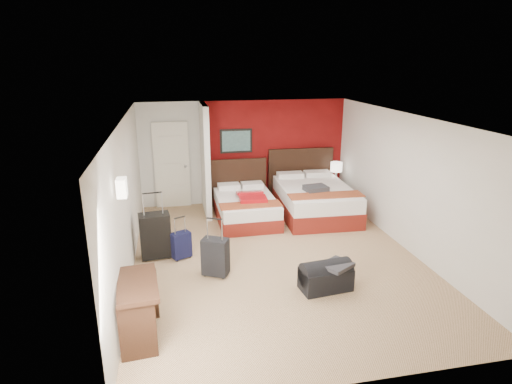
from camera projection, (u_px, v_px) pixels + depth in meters
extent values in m
plane|color=tan|center=(275.00, 257.00, 7.75)|extent=(6.50, 6.50, 0.00)
cube|color=silver|center=(244.00, 152.00, 10.42)|extent=(5.00, 0.04, 2.50)
cube|color=silver|center=(127.00, 200.00, 6.91)|extent=(0.04, 6.50, 2.50)
cube|color=black|center=(236.00, 141.00, 10.24)|extent=(0.78, 0.03, 0.58)
cube|color=white|center=(122.00, 188.00, 5.33)|extent=(0.12, 0.20, 0.24)
cube|color=maroon|center=(274.00, 151.00, 10.54)|extent=(3.50, 0.04, 2.50)
cube|color=silver|center=(205.00, 160.00, 9.63)|extent=(0.12, 1.20, 2.50)
cube|color=silver|center=(172.00, 165.00, 10.11)|extent=(0.82, 0.06, 2.05)
cube|color=white|center=(246.00, 209.00, 9.41)|extent=(1.27, 1.80, 0.54)
cube|color=white|center=(315.00, 201.00, 9.75)|extent=(1.65, 2.29, 0.67)
cube|color=#B60F16|center=(251.00, 196.00, 9.24)|extent=(0.61, 0.82, 0.10)
cube|color=#3D3E43|center=(316.00, 188.00, 9.33)|extent=(0.53, 0.44, 0.12)
cube|color=black|center=(335.00, 192.00, 10.68)|extent=(0.37, 0.37, 0.49)
cylinder|color=silver|center=(336.00, 173.00, 10.53)|extent=(0.33, 0.33, 0.52)
cube|color=black|center=(155.00, 237.00, 7.61)|extent=(0.57, 0.39, 0.80)
cube|color=black|center=(215.00, 258.00, 7.01)|extent=(0.49, 0.42, 0.62)
cube|color=black|center=(181.00, 246.00, 7.63)|extent=(0.39, 0.33, 0.46)
cube|color=black|center=(326.00, 278.00, 6.61)|extent=(0.82, 0.50, 0.39)
cube|color=#323136|center=(337.00, 265.00, 6.53)|extent=(0.58, 0.55, 0.06)
cube|color=#311B10|center=(140.00, 310.00, 5.39)|extent=(0.57, 1.01, 0.80)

